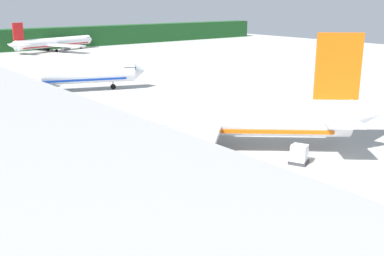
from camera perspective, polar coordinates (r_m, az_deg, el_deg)
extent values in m
cube|color=#A8A8A3|center=(73.00, -10.15, 3.40)|extent=(240.00, 320.00, 0.20)
cylinder|color=white|center=(47.08, -2.76, 1.48)|extent=(29.70, 26.44, 3.80)
cone|color=white|center=(49.18, 20.62, 1.58)|extent=(4.53, 4.54, 3.23)
cube|color=#192333|center=(51.35, -22.04, 2.52)|extent=(3.93, 4.01, 0.60)
cube|color=white|center=(38.35, -1.05, -2.82)|extent=(14.96, 14.44, 0.50)
cylinder|color=slate|center=(41.47, -3.28, -3.17)|extent=(3.86, 3.76, 2.20)
cube|color=white|center=(55.98, 0.17, 3.06)|extent=(13.09, 15.87, 0.50)
cylinder|color=slate|center=(53.70, -1.88, 1.20)|extent=(3.86, 3.76, 2.20)
cube|color=#D8590C|center=(47.46, 17.57, 7.23)|extent=(3.56, 3.15, 6.50)
cube|color=white|center=(48.31, 17.12, 1.65)|extent=(9.23, 9.96, 0.24)
cube|color=#D8590C|center=(47.34, -2.75, 0.25)|extent=(26.85, 23.94, 0.36)
cylinder|color=black|center=(51.00, -18.21, -1.63)|extent=(1.06, 0.98, 1.10)
cylinder|color=gray|center=(50.78, -18.29, -0.77)|extent=(0.20, 0.20, 0.50)
cylinder|color=black|center=(45.30, -1.13, -2.96)|extent=(1.06, 0.98, 1.10)
cylinder|color=gray|center=(45.05, -1.14, -2.00)|extent=(0.20, 0.20, 0.50)
cylinder|color=black|center=(50.25, -0.74, -1.09)|extent=(1.06, 0.98, 1.10)
cylinder|color=gray|center=(50.02, -0.74, -0.21)|extent=(0.20, 0.20, 0.50)
cylinder|color=silver|center=(80.10, -17.99, 6.17)|extent=(29.49, 13.68, 3.20)
cone|color=silver|center=(81.57, -6.52, 6.98)|extent=(2.96, 3.56, 3.04)
cube|color=#192333|center=(81.13, -7.83, 7.40)|extent=(2.85, 3.26, 0.51)
cube|color=silver|center=(87.83, -19.08, 6.47)|extent=(9.65, 13.85, 0.42)
cylinder|color=slate|center=(85.67, -18.03, 5.66)|extent=(3.17, 2.68, 1.85)
cube|color=silver|center=(72.64, -19.27, 4.72)|extent=(7.32, 14.05, 0.42)
cylinder|color=slate|center=(75.05, -18.01, 4.36)|extent=(3.17, 2.68, 1.85)
cube|color=navy|center=(80.24, -17.94, 5.55)|extent=(26.59, 12.46, 0.30)
cylinder|color=black|center=(81.22, -9.69, 5.05)|extent=(0.97, 0.60, 0.93)
cylinder|color=gray|center=(81.11, -9.71, 5.51)|extent=(0.17, 0.17, 0.42)
cylinder|color=black|center=(82.69, -18.73, 4.63)|extent=(0.97, 0.60, 0.93)
cylinder|color=gray|center=(82.57, -18.77, 5.09)|extent=(0.17, 0.17, 0.42)
cylinder|color=black|center=(78.38, -18.76, 4.06)|extent=(0.97, 0.60, 0.93)
cylinder|color=gray|center=(78.26, -18.80, 4.55)|extent=(0.17, 0.17, 0.42)
cylinder|color=white|center=(147.14, -16.56, 10.08)|extent=(26.42, 10.57, 2.83)
cone|color=white|center=(156.47, -12.45, 10.64)|extent=(2.49, 3.09, 2.68)
cone|color=white|center=(138.45, -21.29, 9.49)|extent=(2.98, 2.99, 2.40)
cube|color=#192333|center=(155.32, -12.91, 10.81)|extent=(2.41, 2.82, 0.45)
cube|color=white|center=(151.61, -18.63, 9.87)|extent=(5.79, 12.36, 0.37)
cylinder|color=slate|center=(150.88, -17.72, 9.58)|extent=(2.76, 2.26, 1.64)
cube|color=white|center=(141.02, -15.25, 9.76)|extent=(7.95, 12.34, 0.37)
cylinder|color=slate|center=(143.51, -15.35, 9.49)|extent=(2.76, 2.26, 1.64)
cube|color=red|center=(139.50, -20.65, 11.05)|extent=(3.21, 1.22, 4.83)
cube|color=white|center=(139.76, -20.51, 9.61)|extent=(4.55, 8.09, 0.18)
cube|color=red|center=(147.20, -16.54, 9.78)|extent=(23.82, 9.65, 0.27)
cylinder|color=black|center=(153.90, -13.53, 9.68)|extent=(0.86, 0.49, 0.82)
cylinder|color=gray|center=(153.85, -13.54, 9.90)|extent=(0.15, 0.15, 0.37)
cylinder|color=black|center=(148.15, -17.31, 9.20)|extent=(0.86, 0.49, 0.82)
cylinder|color=gray|center=(148.09, -17.33, 9.43)|extent=(0.15, 0.15, 0.37)
cylinder|color=black|center=(145.14, -16.35, 9.16)|extent=(0.86, 0.49, 0.82)
cylinder|color=gray|center=(145.09, -16.37, 9.39)|extent=(0.15, 0.15, 0.37)
cube|color=#338C3F|center=(48.18, -18.57, -1.47)|extent=(2.43, 2.09, 1.80)
cube|color=#192333|center=(48.88, -18.82, -0.81)|extent=(1.84, 0.34, 0.94)
cylinder|color=silver|center=(45.48, -17.82, -2.39)|extent=(2.31, 3.95, 1.80)
cube|color=#262628|center=(46.62, -17.97, -3.24)|extent=(2.33, 5.89, 0.16)
cylinder|color=black|center=(48.01, -19.67, -2.94)|extent=(0.40, 0.93, 0.90)
cylinder|color=black|center=(48.41, -17.12, -2.57)|extent=(0.40, 0.93, 0.90)
cylinder|color=black|center=(45.61, -19.06, -3.84)|extent=(0.40, 0.93, 0.90)
cylinder|color=black|center=(46.02, -16.38, -3.44)|extent=(0.40, 0.93, 0.90)
cube|color=#192333|center=(25.83, -3.89, -14.84)|extent=(1.26, 1.46, 0.94)
cube|color=white|center=(25.76, 4.62, -15.14)|extent=(4.39, 4.20, 2.36)
cube|color=silver|center=(36.49, -22.36, -7.26)|extent=(2.48, 2.71, 1.80)
cube|color=#4C4C51|center=(38.30, -19.08, -7.12)|extent=(4.11, 3.35, 0.24)
cube|color=#2D2D33|center=(38.19, -18.76, -5.57)|extent=(3.74, 2.18, 1.58)
cube|color=#262628|center=(37.85, -20.08, -7.81)|extent=(5.54, 3.40, 0.16)
cylinder|color=black|center=(36.24, -20.73, -9.05)|extent=(0.94, 0.59, 0.90)
cylinder|color=black|center=(37.62, -17.93, -7.87)|extent=(0.94, 0.59, 0.90)
cylinder|color=black|center=(39.20, -20.11, -7.12)|extent=(0.94, 0.59, 0.90)
cube|color=#333338|center=(44.89, 13.01, -4.09)|extent=(2.13, 2.13, 0.30)
cube|color=silver|center=(44.60, 13.08, -3.00)|extent=(1.86, 1.86, 1.49)
cube|color=silver|center=(43.96, 12.95, -2.45)|extent=(1.12, 1.55, 0.54)
cylinder|color=#191E33|center=(37.17, 3.51, -7.46)|extent=(0.14, 0.14, 0.82)
cylinder|color=#191E33|center=(37.25, 3.75, -7.41)|extent=(0.14, 0.14, 0.82)
cube|color=#CCE519|center=(36.94, 3.65, -6.40)|extent=(0.47, 0.30, 0.62)
cube|color=silver|center=(36.92, 3.65, -6.36)|extent=(0.49, 0.31, 0.06)
sphere|color=tan|center=(36.78, 3.66, -5.80)|extent=(0.22, 0.22, 0.22)
cylinder|color=#CCE519|center=(36.80, 3.28, -6.43)|extent=(0.09, 0.09, 0.59)
cylinder|color=#CCE519|center=(37.05, 4.01, -6.29)|extent=(0.09, 0.09, 0.59)
cylinder|color=#191E33|center=(47.38, -13.09, -2.69)|extent=(0.14, 0.14, 0.86)
cylinder|color=#191E33|center=(47.40, -12.87, -2.67)|extent=(0.14, 0.14, 0.86)
cube|color=#CCE519|center=(47.17, -13.04, -1.81)|extent=(0.49, 0.35, 0.64)
cube|color=silver|center=(47.16, -13.04, -1.77)|extent=(0.50, 0.37, 0.06)
sphere|color=tan|center=(47.04, -13.07, -1.30)|extent=(0.23, 0.23, 0.23)
cylinder|color=#CCE519|center=(47.14, -13.37, -1.80)|extent=(0.09, 0.09, 0.61)
cylinder|color=#CCE519|center=(47.18, -12.71, -1.75)|extent=(0.09, 0.09, 0.61)
cube|color=yellow|center=(43.59, -0.13, -4.47)|extent=(0.30, 60.00, 0.01)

